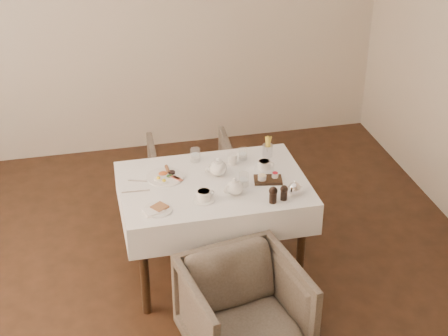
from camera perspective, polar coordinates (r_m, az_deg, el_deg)
table at (r=4.75m, az=-0.89°, el=-2.40°), size 1.28×0.88×0.75m
armchair_near at (r=4.29m, az=1.68°, el=-11.87°), size 0.80×0.82×0.64m
armchair_far at (r=5.64m, az=-2.72°, el=-0.75°), size 0.68×0.70×0.62m
breakfast_plate at (r=4.76m, az=-4.89°, el=-0.69°), size 0.26×0.26×0.03m
side_plate at (r=4.40m, az=-5.57°, el=-3.47°), size 0.20×0.19×0.02m
teapot_centre at (r=4.74m, az=-0.52°, el=0.12°), size 0.19×0.16×0.14m
teapot_front at (r=4.52m, az=0.89°, el=-1.51°), size 0.20×0.18×0.13m
creamer at (r=4.89m, az=0.75°, el=0.75°), size 0.08×0.08×0.08m
teacup_near at (r=4.48m, az=-1.69°, el=-2.34°), size 0.14×0.14×0.07m
teacup_far at (r=4.84m, az=3.36°, el=0.21°), size 0.14×0.14×0.07m
glass_left at (r=4.93m, az=-2.41°, el=1.10°), size 0.09×0.09×0.10m
glass_mid at (r=4.63m, az=1.65°, el=-0.97°), size 0.09×0.09×0.10m
glass_right at (r=4.95m, az=1.59°, el=1.18°), size 0.06×0.06×0.09m
condiment_board at (r=4.71m, az=3.65°, el=-0.91°), size 0.21×0.16×0.05m
pepper_mill_left at (r=4.45m, az=4.10°, el=-2.22°), size 0.07×0.07×0.12m
pepper_mill_right at (r=4.49m, az=5.01°, el=-2.05°), size 0.06×0.06×0.11m
silver_pot at (r=4.55m, az=5.88°, el=-1.62°), size 0.11×0.09×0.11m
fries_cup at (r=4.99m, az=3.64°, el=1.72°), size 0.07×0.07×0.16m
cutlery_fork at (r=4.73m, az=-6.96°, el=-1.10°), size 0.17×0.07×0.00m
cutlery_knife at (r=4.62m, az=-7.35°, el=-1.95°), size 0.19×0.02×0.00m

